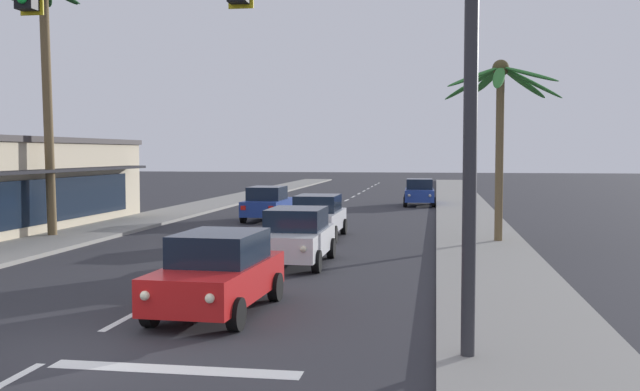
{
  "coord_description": "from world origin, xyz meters",
  "views": [
    {
      "loc": [
        6.17,
        -11.15,
        3.36
      ],
      "look_at": [
        3.11,
        8.0,
        2.2
      ],
      "focal_mm": 40.82,
      "sensor_mm": 36.0,
      "label": 1
    }
  ],
  "objects_px": {
    "sedan_fifth_in_queue": "(317,216)",
    "sedan_parked_nearest_kerb": "(419,192)",
    "palm_left_second": "(46,67)",
    "sedan_lead_at_stop_bar": "(218,272)",
    "sedan_oncoming_far": "(268,203)",
    "traffic_signal_mast": "(250,23)",
    "sedan_third_in_queue": "(296,236)",
    "palm_right_second": "(501,102)"
  },
  "relations": [
    {
      "from": "sedan_parked_nearest_kerb",
      "to": "sedan_lead_at_stop_bar",
      "type": "bearing_deg",
      "value": -96.24
    },
    {
      "from": "sedan_oncoming_far",
      "to": "sedan_parked_nearest_kerb",
      "type": "xyz_separation_m",
      "value": [
        7.13,
        11.4,
        0.0
      ]
    },
    {
      "from": "sedan_fifth_in_queue",
      "to": "palm_right_second",
      "type": "xyz_separation_m",
      "value": [
        6.87,
        -0.96,
        4.3
      ]
    },
    {
      "from": "palm_right_second",
      "to": "sedan_fifth_in_queue",
      "type": "bearing_deg",
      "value": 172.05
    },
    {
      "from": "sedan_oncoming_far",
      "to": "palm_right_second",
      "type": "relative_size",
      "value": 0.67
    },
    {
      "from": "sedan_third_in_queue",
      "to": "traffic_signal_mast",
      "type": "bearing_deg",
      "value": -83.4
    },
    {
      "from": "palm_right_second",
      "to": "sedan_lead_at_stop_bar",
      "type": "bearing_deg",
      "value": -118.51
    },
    {
      "from": "sedan_parked_nearest_kerb",
      "to": "palm_left_second",
      "type": "bearing_deg",
      "value": -124.85
    },
    {
      "from": "sedan_fifth_in_queue",
      "to": "sedan_parked_nearest_kerb",
      "type": "height_order",
      "value": "same"
    },
    {
      "from": "sedan_lead_at_stop_bar",
      "to": "sedan_third_in_queue",
      "type": "relative_size",
      "value": 1.01
    },
    {
      "from": "sedan_third_in_queue",
      "to": "palm_left_second",
      "type": "bearing_deg",
      "value": 155.23
    },
    {
      "from": "sedan_oncoming_far",
      "to": "traffic_signal_mast",
      "type": "bearing_deg",
      "value": -77.45
    },
    {
      "from": "sedan_fifth_in_queue",
      "to": "palm_left_second",
      "type": "distance_m",
      "value": 11.96
    },
    {
      "from": "sedan_fifth_in_queue",
      "to": "palm_left_second",
      "type": "relative_size",
      "value": 0.44
    },
    {
      "from": "sedan_lead_at_stop_bar",
      "to": "sedan_fifth_in_queue",
      "type": "height_order",
      "value": "same"
    },
    {
      "from": "sedan_fifth_in_queue",
      "to": "sedan_lead_at_stop_bar",
      "type": "bearing_deg",
      "value": -89.59
    },
    {
      "from": "sedan_lead_at_stop_bar",
      "to": "sedan_fifth_in_queue",
      "type": "bearing_deg",
      "value": 90.41
    },
    {
      "from": "traffic_signal_mast",
      "to": "sedan_third_in_queue",
      "type": "xyz_separation_m",
      "value": [
        -1.12,
        9.69,
        -4.59
      ]
    },
    {
      "from": "traffic_signal_mast",
      "to": "sedan_oncoming_far",
      "type": "relative_size",
      "value": 2.52
    },
    {
      "from": "sedan_lead_at_stop_bar",
      "to": "sedan_oncoming_far",
      "type": "bearing_deg",
      "value": 100.32
    },
    {
      "from": "sedan_fifth_in_queue",
      "to": "palm_right_second",
      "type": "distance_m",
      "value": 8.16
    },
    {
      "from": "traffic_signal_mast",
      "to": "sedan_fifth_in_queue",
      "type": "relative_size",
      "value": 2.52
    },
    {
      "from": "traffic_signal_mast",
      "to": "sedan_oncoming_far",
      "type": "xyz_separation_m",
      "value": [
        -5.15,
        23.16,
        -4.59
      ]
    },
    {
      "from": "sedan_fifth_in_queue",
      "to": "sedan_oncoming_far",
      "type": "distance_m",
      "value": 7.64
    },
    {
      "from": "traffic_signal_mast",
      "to": "palm_right_second",
      "type": "bearing_deg",
      "value": 71.09
    },
    {
      "from": "sedan_lead_at_stop_bar",
      "to": "palm_right_second",
      "type": "height_order",
      "value": "palm_right_second"
    },
    {
      "from": "sedan_oncoming_far",
      "to": "sedan_parked_nearest_kerb",
      "type": "height_order",
      "value": "same"
    },
    {
      "from": "sedan_oncoming_far",
      "to": "palm_left_second",
      "type": "height_order",
      "value": "palm_left_second"
    },
    {
      "from": "sedan_fifth_in_queue",
      "to": "sedan_oncoming_far",
      "type": "height_order",
      "value": "same"
    },
    {
      "from": "sedan_third_in_queue",
      "to": "sedan_fifth_in_queue",
      "type": "distance_m",
      "value": 6.73
    },
    {
      "from": "traffic_signal_mast",
      "to": "palm_left_second",
      "type": "height_order",
      "value": "palm_left_second"
    },
    {
      "from": "palm_left_second",
      "to": "sedan_parked_nearest_kerb",
      "type": "bearing_deg",
      "value": 55.15
    },
    {
      "from": "sedan_fifth_in_queue",
      "to": "sedan_oncoming_far",
      "type": "bearing_deg",
      "value": 117.93
    },
    {
      "from": "palm_left_second",
      "to": "palm_right_second",
      "type": "relative_size",
      "value": 1.5
    },
    {
      "from": "traffic_signal_mast",
      "to": "sedan_third_in_queue",
      "type": "bearing_deg",
      "value": 96.6
    },
    {
      "from": "sedan_lead_at_stop_bar",
      "to": "sedan_parked_nearest_kerb",
      "type": "relative_size",
      "value": 1.0
    },
    {
      "from": "sedan_parked_nearest_kerb",
      "to": "palm_left_second",
      "type": "height_order",
      "value": "palm_left_second"
    },
    {
      "from": "sedan_fifth_in_queue",
      "to": "sedan_parked_nearest_kerb",
      "type": "xyz_separation_m",
      "value": [
        3.55,
        18.15,
        0.0
      ]
    },
    {
      "from": "traffic_signal_mast",
      "to": "sedan_lead_at_stop_bar",
      "type": "xyz_separation_m",
      "value": [
        -1.48,
        2.98,
        -4.59
      ]
    },
    {
      "from": "sedan_fifth_in_queue",
      "to": "palm_left_second",
      "type": "xyz_separation_m",
      "value": [
        -10.31,
        -1.75,
        5.8
      ]
    },
    {
      "from": "sedan_oncoming_far",
      "to": "palm_right_second",
      "type": "xyz_separation_m",
      "value": [
        10.45,
        -7.71,
        4.3
      ]
    },
    {
      "from": "sedan_lead_at_stop_bar",
      "to": "palm_left_second",
      "type": "relative_size",
      "value": 0.45
    }
  ]
}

